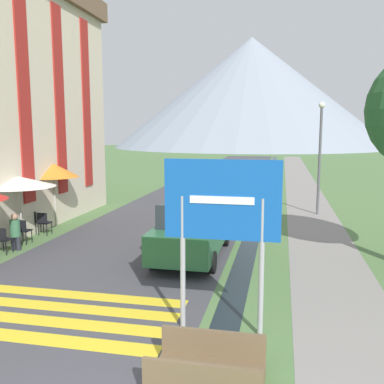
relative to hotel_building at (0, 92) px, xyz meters
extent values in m
plane|color=#517542|center=(9.40, 8.00, -5.43)|extent=(160.00, 160.00, 0.00)
cube|color=#424247|center=(6.90, 18.00, -5.43)|extent=(6.40, 60.00, 0.01)
cube|color=gray|center=(13.00, 18.00, -5.43)|extent=(2.20, 60.00, 0.01)
cube|color=black|center=(10.60, 18.00, -5.43)|extent=(0.60, 60.00, 0.00)
cube|color=yellow|center=(6.90, -9.45, -5.43)|extent=(5.44, 0.44, 0.01)
cube|color=yellow|center=(6.90, -8.75, -5.43)|extent=(5.44, 0.44, 0.01)
cube|color=yellow|center=(6.90, -8.05, -5.43)|extent=(5.44, 0.44, 0.01)
cube|color=yellow|center=(6.90, -7.35, -5.43)|extent=(5.44, 0.44, 0.01)
cone|color=gray|center=(4.22, 83.40, 6.77)|extent=(61.34, 61.34, 24.41)
cube|color=beige|center=(0.00, 0.00, -0.43)|extent=(5.35, 8.88, 10.01)
cube|color=maroon|center=(2.70, -2.44, -0.43)|extent=(0.06, 0.70, 7.51)
cube|color=maroon|center=(2.70, 0.00, -0.43)|extent=(0.06, 0.70, 7.51)
cube|color=maroon|center=(2.70, 2.44, -0.43)|extent=(0.06, 0.70, 7.51)
cylinder|color=#9E9EA3|center=(9.79, -8.45, -4.12)|extent=(0.10, 0.10, 2.62)
cylinder|color=#9E9EA3|center=(11.29, -8.45, -4.12)|extent=(0.10, 0.10, 2.62)
cube|color=#1451AD|center=(10.54, -8.47, -2.86)|extent=(2.17, 0.05, 1.49)
cube|color=white|center=(10.54, -8.50, -2.86)|extent=(1.19, 0.02, 0.14)
cube|color=brown|center=(10.60, -10.26, -5.29)|extent=(1.70, 1.10, 0.12)
cube|color=brown|center=(10.60, -10.77, -5.01)|extent=(1.70, 0.08, 0.45)
cube|color=brown|center=(10.60, -9.75, -5.01)|extent=(1.70, 0.08, 0.45)
cube|color=brown|center=(9.83, -10.26, -5.39)|extent=(0.16, 0.99, 0.08)
cube|color=#28663D|center=(9.00, -3.70, -4.71)|extent=(1.75, 4.54, 0.84)
cube|color=#23282D|center=(9.00, -3.93, -3.95)|extent=(1.49, 2.50, 0.68)
cylinder|color=black|center=(8.16, -2.29, -5.13)|extent=(0.18, 0.60, 0.60)
cylinder|color=black|center=(9.83, -2.29, -5.13)|extent=(0.18, 0.60, 0.60)
cylinder|color=black|center=(8.16, -5.11, -5.13)|extent=(0.18, 0.60, 0.60)
cylinder|color=black|center=(9.83, -5.11, -5.13)|extent=(0.18, 0.60, 0.60)
cube|color=#B2B2B7|center=(8.76, 5.80, -4.71)|extent=(1.68, 4.59, 0.84)
cube|color=#23282D|center=(8.76, 5.57, -3.95)|extent=(1.43, 2.53, 0.68)
cylinder|color=black|center=(7.96, 7.22, -5.13)|extent=(0.18, 0.60, 0.60)
cylinder|color=black|center=(9.55, 7.22, -5.13)|extent=(0.18, 0.60, 0.60)
cylinder|color=black|center=(7.96, 4.38, -5.13)|extent=(0.18, 0.60, 0.60)
cylinder|color=black|center=(9.55, 4.38, -5.13)|extent=(0.18, 0.60, 0.60)
cube|color=black|center=(2.53, -1.98, -4.98)|extent=(0.40, 0.40, 0.04)
cube|color=black|center=(2.53, -2.16, -4.78)|extent=(0.40, 0.04, 0.40)
cylinder|color=black|center=(2.36, -1.81, -5.21)|extent=(0.03, 0.03, 0.45)
cylinder|color=black|center=(2.70, -1.81, -5.21)|extent=(0.03, 0.03, 0.45)
cylinder|color=black|center=(2.36, -2.15, -5.21)|extent=(0.03, 0.03, 0.45)
cylinder|color=black|center=(2.70, -2.15, -5.21)|extent=(0.03, 0.03, 0.45)
cube|color=black|center=(3.16, -4.65, -4.98)|extent=(0.40, 0.40, 0.04)
cube|color=black|center=(3.16, -4.83, -4.78)|extent=(0.40, 0.04, 0.40)
cylinder|color=black|center=(2.99, -4.48, -5.21)|extent=(0.03, 0.03, 0.45)
cylinder|color=black|center=(3.33, -4.48, -5.21)|extent=(0.03, 0.03, 0.45)
cylinder|color=black|center=(3.33, -4.82, -5.21)|extent=(0.03, 0.03, 0.45)
cube|color=black|center=(3.06, -3.43, -4.98)|extent=(0.40, 0.40, 0.04)
cube|color=black|center=(3.06, -3.61, -4.78)|extent=(0.40, 0.04, 0.40)
cylinder|color=black|center=(2.89, -3.26, -5.21)|extent=(0.03, 0.03, 0.45)
cylinder|color=black|center=(3.23, -3.26, -5.21)|extent=(0.03, 0.03, 0.45)
cylinder|color=black|center=(2.89, -3.60, -5.21)|extent=(0.03, 0.03, 0.45)
cylinder|color=black|center=(3.23, -3.60, -5.21)|extent=(0.03, 0.03, 0.45)
cube|color=black|center=(3.07, -2.15, -4.98)|extent=(0.40, 0.40, 0.04)
cube|color=black|center=(3.07, -2.33, -4.78)|extent=(0.40, 0.04, 0.40)
cylinder|color=black|center=(2.90, -1.98, -5.21)|extent=(0.03, 0.03, 0.45)
cylinder|color=black|center=(3.24, -1.98, -5.21)|extent=(0.03, 0.03, 0.45)
cylinder|color=black|center=(2.90, -2.32, -5.21)|extent=(0.03, 0.03, 0.45)
cylinder|color=black|center=(3.24, -2.32, -5.21)|extent=(0.03, 0.03, 0.45)
cylinder|color=#B7B2A8|center=(2.80, -3.18, -4.33)|extent=(0.06, 0.06, 2.20)
cone|color=silver|center=(2.80, -3.18, -3.34)|extent=(2.45, 2.45, 0.36)
cylinder|color=#B7B2A8|center=(2.70, -0.70, -4.25)|extent=(0.06, 0.06, 2.36)
cone|color=orange|center=(2.70, -0.70, -3.17)|extent=(1.98, 1.98, 0.54)
cylinder|color=#282833|center=(3.19, -4.25, -5.20)|extent=(0.14, 0.14, 0.46)
cylinder|color=#282833|center=(3.37, -4.25, -5.20)|extent=(0.14, 0.14, 0.46)
cylinder|color=#386B47|center=(3.28, -4.25, -4.70)|extent=(0.32, 0.32, 0.54)
sphere|color=#9E755B|center=(3.28, -4.25, -4.33)|extent=(0.22, 0.22, 0.22)
cylinder|color=#282833|center=(2.21, -2.71, -4.93)|extent=(0.14, 0.14, 1.00)
cylinder|color=#282833|center=(2.39, -2.71, -4.93)|extent=(0.14, 0.14, 1.00)
cylinder|color=gray|center=(2.30, -2.71, -4.11)|extent=(0.32, 0.32, 0.64)
sphere|color=tan|center=(2.30, -2.71, -3.69)|extent=(0.22, 0.22, 0.22)
cylinder|color=#515156|center=(13.26, 3.96, -3.02)|extent=(0.12, 0.12, 4.83)
sphere|color=silver|center=(13.26, 3.96, -0.48)|extent=(0.28, 0.28, 0.28)
camera|label=1|loc=(11.60, -16.17, -1.59)|focal=40.00mm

